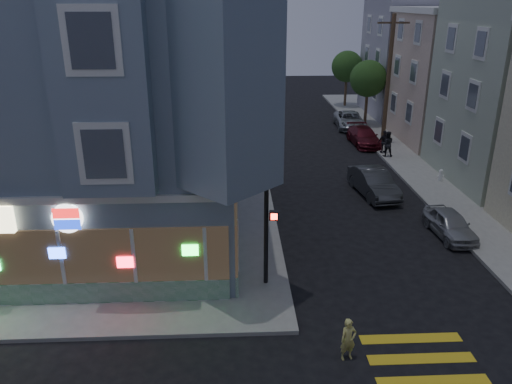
{
  "coord_description": "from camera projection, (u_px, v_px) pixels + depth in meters",
  "views": [
    {
      "loc": [
        1.01,
        -11.13,
        9.99
      ],
      "look_at": [
        1.87,
        7.19,
        2.92
      ],
      "focal_mm": 35.0,
      "sensor_mm": 36.0,
      "label": 1
    }
  ],
  "objects": [
    {
      "name": "street_tree_far",
      "position": [
        347.0,
        67.0,
        48.45
      ],
      "size": [
        3.0,
        3.0,
        5.3
      ],
      "color": "#4C3826",
      "rests_on": "sidewalk_ne"
    },
    {
      "name": "row_house_d",
      "position": [
        439.0,
        55.0,
        44.52
      ],
      "size": [
        12.0,
        8.6,
        10.5
      ],
      "primitive_type": "cube",
      "color": "gray",
      "rests_on": "sidewalk_ne"
    },
    {
      "name": "pedestrian_a",
      "position": [
        387.0,
        144.0,
        33.32
      ],
      "size": [
        0.92,
        0.77,
        1.71
      ],
      "primitive_type": "imported",
      "rotation": [
        0.0,
        0.0,
        2.98
      ],
      "color": "black",
      "rests_on": "sidewalk_ne"
    },
    {
      "name": "row_house_c",
      "position": [
        485.0,
        78.0,
        36.4
      ],
      "size": [
        12.0,
        8.6,
        9.0
      ],
      "primitive_type": "cube",
      "color": "tan",
      "rests_on": "sidewalk_ne"
    },
    {
      "name": "fire_hydrant",
      "position": [
        441.0,
        175.0,
        28.9
      ],
      "size": [
        0.4,
        0.23,
        0.7
      ],
      "color": "white",
      "rests_on": "sidewalk_ne"
    },
    {
      "name": "street_tree_near",
      "position": [
        368.0,
        79.0,
        41.0
      ],
      "size": [
        3.0,
        3.0,
        5.3
      ],
      "color": "#4C3826",
      "rests_on": "sidewalk_ne"
    },
    {
      "name": "corner_building",
      "position": [
        72.0,
        102.0,
        21.8
      ],
      "size": [
        14.6,
        14.6,
        11.4
      ],
      "color": "slate",
      "rests_on": "sidewalk_nw"
    },
    {
      "name": "running_child",
      "position": [
        348.0,
        339.0,
        14.64
      ],
      "size": [
        0.56,
        0.43,
        1.35
      ],
      "primitive_type": "imported",
      "rotation": [
        0.0,
        0.0,
        0.24
      ],
      "color": "#CFCA69",
      "rests_on": "ground"
    },
    {
      "name": "sidewalk_nw",
      "position": [
        25.0,
        152.0,
        34.73
      ],
      "size": [
        33.0,
        42.0,
        0.15
      ],
      "primitive_type": "cube",
      "color": "gray",
      "rests_on": "ground"
    },
    {
      "name": "parked_car_b",
      "position": [
        374.0,
        183.0,
        27.09
      ],
      "size": [
        2.07,
        4.5,
        1.43
      ],
      "primitive_type": "imported",
      "rotation": [
        0.0,
        0.0,
        0.13
      ],
      "color": "#3A3C3F",
      "rests_on": "ground"
    },
    {
      "name": "pedestrian_b",
      "position": [
        384.0,
        142.0,
        34.11
      ],
      "size": [
        0.96,
        0.51,
        1.56
      ],
      "primitive_type": "imported",
      "rotation": [
        0.0,
        0.0,
        3.3
      ],
      "color": "black",
      "rests_on": "sidewalk_ne"
    },
    {
      "name": "parked_car_d",
      "position": [
        350.0,
        120.0,
        41.4
      ],
      "size": [
        2.45,
        4.88,
        1.33
      ],
      "primitive_type": "imported",
      "rotation": [
        0.0,
        0.0,
        -0.05
      ],
      "color": "#A7ADB2",
      "rests_on": "ground"
    },
    {
      "name": "utility_pole",
      "position": [
        388.0,
        79.0,
        35.09
      ],
      "size": [
        2.2,
        0.3,
        9.0
      ],
      "color": "#4C3826",
      "rests_on": "sidewalk_ne"
    },
    {
      "name": "parked_car_c",
      "position": [
        364.0,
        136.0,
        36.56
      ],
      "size": [
        1.97,
        4.45,
        1.27
      ],
      "primitive_type": "imported",
      "rotation": [
        0.0,
        0.0,
        0.04
      ],
      "color": "#5A141F",
      "rests_on": "ground"
    },
    {
      "name": "traffic_signal",
      "position": [
        267.0,
        198.0,
        17.27
      ],
      "size": [
        0.61,
        0.57,
        5.07
      ],
      "rotation": [
        0.0,
        0.0,
        -0.12
      ],
      "color": "black",
      "rests_on": "sidewalk_nw"
    },
    {
      "name": "parked_car_a",
      "position": [
        450.0,
        224.0,
        22.38
      ],
      "size": [
        1.57,
        3.53,
        1.18
      ],
      "primitive_type": "imported",
      "rotation": [
        0.0,
        0.0,
        0.05
      ],
      "color": "#A1A4A8",
      "rests_on": "ground"
    },
    {
      "name": "ground",
      "position": [
        201.0,
        383.0,
        13.92
      ],
      "size": [
        120.0,
        120.0,
        0.0
      ],
      "primitive_type": "plane",
      "color": "black",
      "rests_on": "ground"
    }
  ]
}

